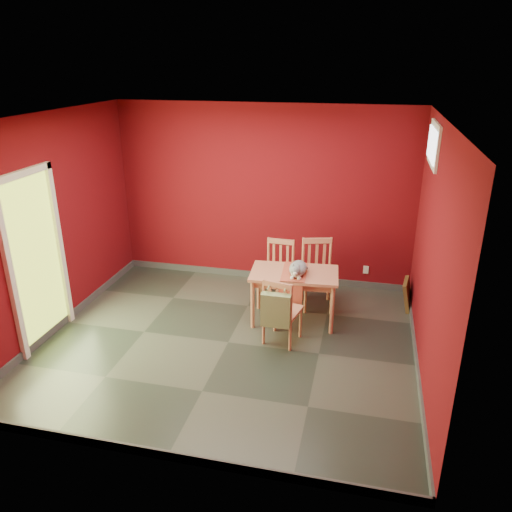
% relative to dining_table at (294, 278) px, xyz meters
% --- Properties ---
extents(ground, '(4.50, 4.50, 0.00)m').
position_rel_dining_table_xyz_m(ground, '(-0.69, -0.74, -0.61)').
color(ground, '#2D342D').
rests_on(ground, ground).
extents(room_shell, '(4.50, 4.50, 4.50)m').
position_rel_dining_table_xyz_m(room_shell, '(-0.69, -0.74, -0.56)').
color(room_shell, '#5F0910').
rests_on(room_shell, ground).
extents(doorway, '(0.06, 1.01, 2.13)m').
position_rel_dining_table_xyz_m(doorway, '(-2.92, -1.14, 0.51)').
color(doorway, '#B7D838').
rests_on(doorway, ground).
extents(window, '(0.05, 0.90, 0.50)m').
position_rel_dining_table_xyz_m(window, '(1.53, 0.26, 1.74)').
color(window, white).
rests_on(window, room_shell).
extents(outlet_plate, '(0.08, 0.02, 0.12)m').
position_rel_dining_table_xyz_m(outlet_plate, '(0.91, 1.25, -0.31)').
color(outlet_plate, silver).
rests_on(outlet_plate, room_shell).
extents(dining_table, '(1.17, 0.74, 0.70)m').
position_rel_dining_table_xyz_m(dining_table, '(0.00, 0.00, 0.00)').
color(dining_table, '#C07859').
rests_on(dining_table, ground).
extents(table_runner, '(0.36, 0.67, 0.33)m').
position_rel_dining_table_xyz_m(table_runner, '(0.00, -0.11, 0.04)').
color(table_runner, '#B54B34').
rests_on(table_runner, dining_table).
extents(chair_far_left, '(0.45, 0.45, 0.91)m').
position_rel_dining_table_xyz_m(chair_far_left, '(-0.31, 0.52, -0.15)').
color(chair_far_left, '#C07859').
rests_on(chair_far_left, ground).
extents(chair_far_right, '(0.55, 0.55, 0.96)m').
position_rel_dining_table_xyz_m(chair_far_right, '(0.25, 0.52, -0.12)').
color(chair_far_right, '#C07859').
rests_on(chair_far_right, ground).
extents(chair_near, '(0.48, 0.48, 0.87)m').
position_rel_dining_table_xyz_m(chair_near, '(-0.06, -0.58, -0.17)').
color(chair_near, '#C07859').
rests_on(chair_near, ground).
extents(tote_bag, '(0.35, 0.20, 0.48)m').
position_rel_dining_table_xyz_m(tote_bag, '(-0.09, -0.79, -0.07)').
color(tote_bag, '#778A58').
rests_on(tote_bag, chair_near).
extents(cat, '(0.40, 0.52, 0.23)m').
position_rel_dining_table_xyz_m(cat, '(0.05, -0.05, 0.20)').
color(cat, slate).
rests_on(cat, table_runner).
extents(picture_frame, '(0.19, 0.42, 0.41)m').
position_rel_dining_table_xyz_m(picture_frame, '(1.50, 0.72, -0.41)').
color(picture_frame, brown).
rests_on(picture_frame, ground).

